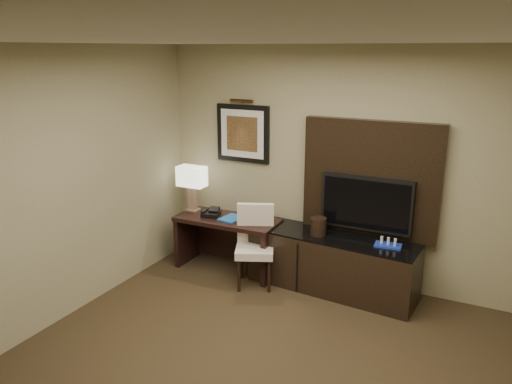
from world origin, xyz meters
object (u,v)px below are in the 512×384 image
Objects in this scene: desk_chair at (255,250)px; table_lamp at (192,191)px; desk at (228,244)px; ice_bucket at (318,226)px; credenza at (332,263)px; tv at (366,204)px; desk_phone at (211,212)px; minibar_tray at (388,242)px.

table_lamp is (-1.03, 0.30, 0.49)m from desk_chair.
ice_bucket is at bearing -0.62° from desk.
credenza is 1.89× the size of tv.
desk is at bearing -4.59° from desk_phone.
credenza is 3.65× the size of table_lamp.
tv is at bearing 36.47° from credenza.
ice_bucket is (1.37, 0.05, 0.02)m from desk_phone.
minibar_tray is (1.44, 0.26, 0.26)m from desk_chair.
desk is 6.08× the size of desk_phone.
minibar_tray is (0.77, 0.01, -0.05)m from ice_bucket.
desk is at bearing -179.12° from minibar_tray.
credenza is 0.88m from desk_chair.
ice_bucket reaches higher than minibar_tray.
desk_chair reaches higher than credenza.
tv is 0.58m from ice_bucket.
desk_chair is 3.24× the size of minibar_tray.
table_lamp is 2.62× the size of ice_bucket.
table_lamp is (-1.86, 0.02, 0.61)m from credenza.
credenza is at bearing -147.95° from tv.
table_lamp is (-0.54, 0.07, 0.60)m from desk.
desk_chair is at bearing -156.56° from credenza.
desk_chair is 0.78m from ice_bucket.
desk_chair is 4.48× the size of ice_bucket.
desk_phone is at bearing -171.66° from tv.
tv reaches higher than ice_bucket.
minibar_tray is (2.47, -0.04, -0.23)m from table_lamp.
tv is at bearing -0.98° from desk_chair.
desk_phone reaches higher than desk.
minibar_tray is at bearing -34.50° from tv.
credenza is 1.58m from desk_phone.
desk_phone reaches higher than minibar_tray.
desk_chair is at bearing -27.33° from desk.
desk is 1.32m from credenza.
desk_phone is at bearing -172.63° from credenza.
table_lamp reaches higher than ice_bucket.
desk_chair is at bearing -157.21° from tv.
tv is 1.36m from desk_chair.
table_lamp is at bearing -176.06° from credenza.
ice_bucket is 0.72× the size of minibar_tray.
tv is 0.49m from minibar_tray.
ice_bucket is 0.77m from minibar_tray.
credenza is 9.12× the size of desk_phone.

